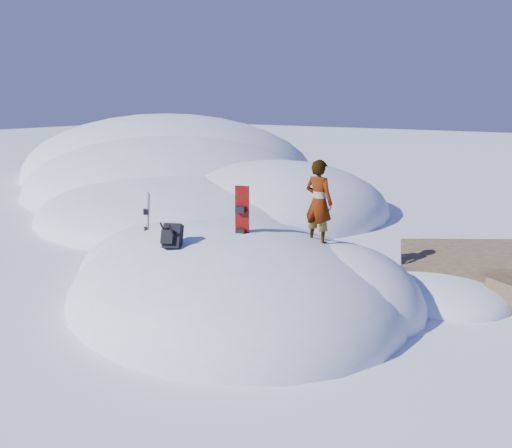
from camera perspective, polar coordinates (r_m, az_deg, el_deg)
The scene contains 9 objects.
ground at distance 10.16m, azimuth -2.67°, elevation -8.63°, with size 120.00×120.00×0.00m, color white.
snow_mound at distance 10.43m, azimuth -2.67°, elevation -8.00°, with size 8.00×6.00×3.00m.
snow_ridge at distance 23.95m, azimuth -9.07°, elevation 4.48°, with size 21.50×18.50×6.40m.
rock_outcrop at distance 11.41m, azimuth 22.27°, elevation -7.03°, with size 4.68×4.41×1.68m.
snowboard_red at distance 9.35m, azimuth -1.64°, elevation 0.07°, with size 0.28×0.19×1.46m.
snowboard_dark at distance 11.23m, azimuth -12.32°, elevation 0.14°, with size 0.28×0.27×1.36m.
backpack at distance 9.01m, azimuth -9.59°, elevation -1.40°, with size 0.45×0.51×0.53m.
gear_pile at distance 10.57m, azimuth -17.02°, elevation -7.69°, with size 0.85×0.73×0.22m.
person at distance 9.47m, azimuth 7.18°, elevation 2.49°, with size 0.59×0.39×1.62m, color slate.
Camera 1 is at (5.54, -7.56, 3.92)m, focal length 35.00 mm.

